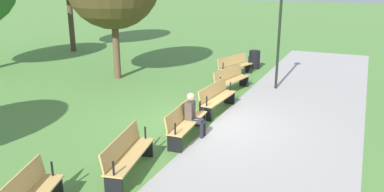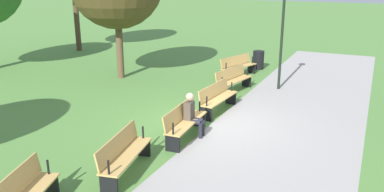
{
  "view_description": "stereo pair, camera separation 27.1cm",
  "coord_description": "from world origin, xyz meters",
  "px_view_note": "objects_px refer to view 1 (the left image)",
  "views": [
    {
      "loc": [
        9.97,
        3.99,
        4.15
      ],
      "look_at": [
        -0.0,
        -0.44,
        0.8
      ],
      "focal_mm": 36.59,
      "sensor_mm": 36.0,
      "label": 1
    },
    {
      "loc": [
        9.86,
        4.24,
        4.15
      ],
      "look_at": [
        -0.0,
        -0.44,
        0.8
      ],
      "focal_mm": 36.59,
      "sensor_mm": 36.0,
      "label": 2
    }
  ],
  "objects_px": {
    "bench_1": "(231,79)",
    "bench_4": "(127,154)",
    "person_seated": "(193,113)",
    "trash_bin": "(254,60)",
    "lamp_post": "(280,19)",
    "bench_0": "(235,65)",
    "bench_2": "(217,97)",
    "bench_3": "(185,121)"
  },
  "relations": [
    {
      "from": "person_seated",
      "to": "trash_bin",
      "type": "xyz_separation_m",
      "value": [
        -8.53,
        -0.64,
        -0.21
      ]
    },
    {
      "from": "bench_3",
      "to": "bench_4",
      "type": "distance_m",
      "value": 2.35
    },
    {
      "from": "bench_1",
      "to": "lamp_post",
      "type": "height_order",
      "value": "lamp_post"
    },
    {
      "from": "bench_3",
      "to": "person_seated",
      "type": "height_order",
      "value": "person_seated"
    },
    {
      "from": "bench_2",
      "to": "bench_1",
      "type": "bearing_deg",
      "value": -168.94
    },
    {
      "from": "bench_1",
      "to": "lamp_post",
      "type": "relative_size",
      "value": 0.53
    },
    {
      "from": "bench_3",
      "to": "bench_2",
      "type": "bearing_deg",
      "value": 176.29
    },
    {
      "from": "bench_1",
      "to": "bench_4",
      "type": "distance_m",
      "value": 7.02
    },
    {
      "from": "bench_0",
      "to": "bench_3",
      "type": "distance_m",
      "value": 7.02
    },
    {
      "from": "lamp_post",
      "to": "person_seated",
      "type": "bearing_deg",
      "value": -10.42
    },
    {
      "from": "bench_0",
      "to": "person_seated",
      "type": "xyz_separation_m",
      "value": [
        6.73,
        1.03,
        0.16
      ]
    },
    {
      "from": "bench_3",
      "to": "bench_4",
      "type": "relative_size",
      "value": 0.99
    },
    {
      "from": "lamp_post",
      "to": "trash_bin",
      "type": "bearing_deg",
      "value": -150.59
    },
    {
      "from": "person_seated",
      "to": "bench_2",
      "type": "bearing_deg",
      "value": 179.8
    },
    {
      "from": "bench_1",
      "to": "trash_bin",
      "type": "relative_size",
      "value": 2.37
    },
    {
      "from": "bench_4",
      "to": "person_seated",
      "type": "relative_size",
      "value": 1.67
    },
    {
      "from": "bench_0",
      "to": "lamp_post",
      "type": "xyz_separation_m",
      "value": [
        1.15,
        2.05,
        2.16
      ]
    },
    {
      "from": "bench_4",
      "to": "person_seated",
      "type": "height_order",
      "value": "person_seated"
    },
    {
      "from": "lamp_post",
      "to": "bench_0",
      "type": "bearing_deg",
      "value": -119.36
    },
    {
      "from": "bench_3",
      "to": "bench_0",
      "type": "bearing_deg",
      "value": -176.35
    },
    {
      "from": "bench_4",
      "to": "trash_bin",
      "type": "height_order",
      "value": "bench_4"
    },
    {
      "from": "bench_2",
      "to": "person_seated",
      "type": "bearing_deg",
      "value": 7.22
    },
    {
      "from": "bench_2",
      "to": "trash_bin",
      "type": "bearing_deg",
      "value": -171.72
    },
    {
      "from": "bench_3",
      "to": "lamp_post",
      "type": "bearing_deg",
      "value": 165.04
    },
    {
      "from": "bench_3",
      "to": "trash_bin",
      "type": "height_order",
      "value": "bench_3"
    },
    {
      "from": "bench_2",
      "to": "lamp_post",
      "type": "distance_m",
      "value": 4.23
    },
    {
      "from": "bench_0",
      "to": "bench_3",
      "type": "relative_size",
      "value": 1.01
    },
    {
      "from": "bench_2",
      "to": "lamp_post",
      "type": "bearing_deg",
      "value": 165.21
    },
    {
      "from": "bench_0",
      "to": "lamp_post",
      "type": "bearing_deg",
      "value": 79.17
    },
    {
      "from": "bench_4",
      "to": "person_seated",
      "type": "xyz_separation_m",
      "value": [
        -2.56,
        0.43,
        0.16
      ]
    },
    {
      "from": "lamp_post",
      "to": "bench_1",
      "type": "bearing_deg",
      "value": -52.45
    },
    {
      "from": "bench_3",
      "to": "bench_1",
      "type": "bearing_deg",
      "value": 179.97
    },
    {
      "from": "bench_4",
      "to": "trash_bin",
      "type": "bearing_deg",
      "value": 169.97
    },
    {
      "from": "person_seated",
      "to": "bench_1",
      "type": "bearing_deg",
      "value": -178.18
    },
    {
      "from": "bench_3",
      "to": "trash_bin",
      "type": "bearing_deg",
      "value": 179.64
    },
    {
      "from": "bench_3",
      "to": "lamp_post",
      "type": "height_order",
      "value": "lamp_post"
    },
    {
      "from": "person_seated",
      "to": "trash_bin",
      "type": "bearing_deg",
      "value": -179.4
    },
    {
      "from": "bench_4",
      "to": "lamp_post",
      "type": "bearing_deg",
      "value": 158.74
    },
    {
      "from": "bench_2",
      "to": "lamp_post",
      "type": "xyz_separation_m",
      "value": [
        -3.45,
        1.15,
        2.16
      ]
    },
    {
      "from": "bench_2",
      "to": "lamp_post",
      "type": "height_order",
      "value": "lamp_post"
    },
    {
      "from": "bench_2",
      "to": "bench_3",
      "type": "height_order",
      "value": "same"
    },
    {
      "from": "bench_3",
      "to": "lamp_post",
      "type": "distance_m",
      "value": 6.3
    }
  ]
}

